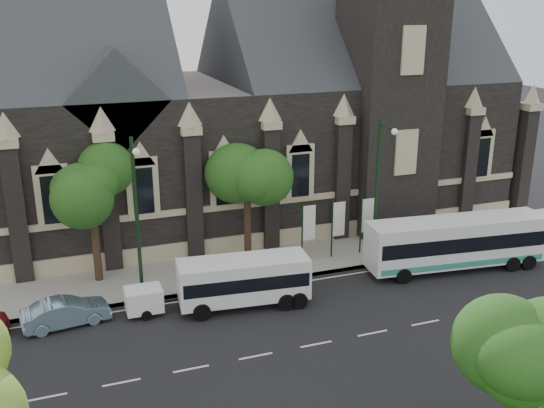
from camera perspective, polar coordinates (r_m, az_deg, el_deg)
name	(u,v)px	position (r m, az deg, el deg)	size (l,w,h in m)	color
ground	(256,356)	(28.77, -1.52, -13.97)	(160.00, 160.00, 0.00)	black
sidewalk	(205,273)	(36.82, -6.24, -6.36)	(80.00, 5.00, 0.15)	#9B948C
museum	(240,108)	(44.38, -3.03, 8.92)	(40.00, 17.70, 29.90)	black
tree_park_east	(522,345)	(22.24, 22.25, -12.05)	(3.40, 3.40, 6.28)	black
tree_walk_right	(249,169)	(36.78, -2.13, 3.23)	(4.08, 4.08, 7.80)	black
tree_walk_left	(94,185)	(35.22, -16.22, 1.68)	(3.91, 3.91, 7.64)	black
street_lamp_near	(379,186)	(36.43, 9.88, 1.67)	(0.36, 1.88, 9.00)	black
street_lamp_mid	(137,212)	(32.11, -12.44, -0.77)	(0.36, 1.88, 9.00)	black
banner_flag_left	(307,226)	(37.32, 3.24, -2.10)	(0.90, 0.10, 4.00)	black
banner_flag_center	(336,223)	(38.11, 6.01, -1.73)	(0.90, 0.10, 4.00)	black
banner_flag_right	(365,219)	(38.98, 8.66, -1.38)	(0.90, 0.10, 4.00)	black
tour_coach	(456,242)	(38.22, 16.73, -3.41)	(11.06, 3.50, 3.17)	white
shuttle_bus	(244,279)	(32.43, -2.61, -6.97)	(7.01, 3.01, 2.63)	white
box_trailer	(144,300)	(32.52, -11.83, -8.70)	(2.69, 1.58, 1.44)	white
sedan	(66,312)	(32.55, -18.61, -9.52)	(1.48, 4.24, 1.40)	#7494A8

